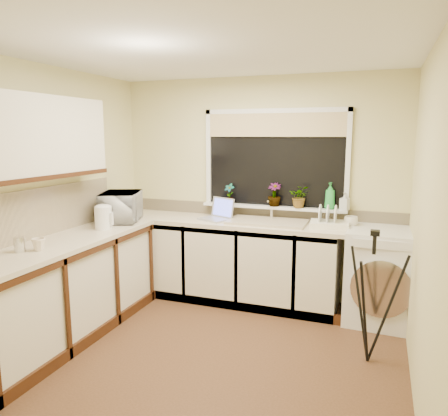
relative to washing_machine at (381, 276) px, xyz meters
The scene contains 32 objects.
floor 1.85m from the washing_machine, 139.42° to the right, with size 3.20×3.20×0.00m, color brown.
ceiling 2.68m from the washing_machine, 139.42° to the right, with size 3.20×3.20×0.00m, color white.
wall_back 1.60m from the washing_machine, 166.19° to the left, with size 3.20×3.20×0.00m, color beige.
wall_front 3.09m from the washing_machine, 117.04° to the right, with size 3.20×3.20×0.00m, color beige.
wall_left 3.27m from the washing_machine, 158.51° to the right, with size 3.00×3.00×0.00m, color beige.
wall_right 1.41m from the washing_machine, 78.40° to the right, with size 3.00×3.00×0.00m, color beige.
base_cabinet_back 1.69m from the washing_machine, behind, with size 2.55×0.60×0.86m, color silver.
base_cabinet_left 3.04m from the washing_machine, 151.16° to the right, with size 0.54×2.40×0.86m, color silver.
worktop_back 1.42m from the washing_machine, behind, with size 3.20×0.60×0.04m, color beige.
worktop_left 3.07m from the washing_machine, 151.16° to the right, with size 0.60×2.40×0.04m, color beige.
upper_cabinet 3.50m from the washing_machine, 150.02° to the right, with size 0.28×1.90×0.70m, color silver.
splashback_left 3.36m from the washing_machine, 153.57° to the right, with size 0.02×2.40×0.45m, color beige.
splashback_back 1.49m from the washing_machine, 166.66° to the left, with size 3.20×0.02×0.14m, color beige.
window_glass 1.62m from the washing_machine, 164.61° to the left, with size 1.50×0.02×1.00m, color black.
window_blind 1.89m from the washing_machine, 165.76° to the left, with size 1.50×0.02×0.25m, color tan.
windowsill 1.32m from the washing_machine, 167.16° to the left, with size 1.60×0.14×0.03m, color white.
sink 1.25m from the washing_machine, behind, with size 0.82×0.46×0.03m, color tan.
faucet 1.31m from the washing_machine, 169.53° to the left, with size 0.03×0.03×0.24m, color silver.
washing_machine is the anchor object (origin of this frame).
laptop 1.79m from the washing_machine, behind, with size 0.40×0.38×0.23m.
kettle 2.79m from the washing_machine, 162.76° to the right, with size 0.17×0.17×0.22m, color white.
dish_rack 0.70m from the washing_machine, behind, with size 0.38×0.28×0.06m, color white.
tripod 0.86m from the washing_machine, 95.13° to the right, with size 0.53×0.53×1.09m, color black, non-canonical shape.
steel_jar 3.28m from the washing_machine, 147.33° to the right, with size 0.09×0.09×0.12m, color silver.
microwave 2.77m from the washing_machine, behind, with size 0.56×0.38×0.31m, color silver.
plant_a 1.81m from the washing_machine, behind, with size 0.12×0.08×0.23m, color #999999.
plant_c 1.37m from the washing_machine, 168.24° to the left, with size 0.14×0.14×0.26m, color #999999.
plant_d 1.14m from the washing_machine, 164.87° to the left, with size 0.22×0.19×0.24m, color #999999.
soap_bottle_green 0.95m from the washing_machine, 155.06° to the left, with size 0.11×0.11×0.28m, color green.
soap_bottle_clear 0.83m from the washing_machine, 148.06° to the left, with size 0.08×0.09×0.19m, color #999999.
cup_back 0.60m from the washing_machine, 158.11° to the left, with size 0.14×0.14×0.11m, color silver.
cup_left 3.14m from the washing_machine, 147.53° to the right, with size 0.11×0.11×0.10m, color #F1DDC6.
Camera 1 is at (1.30, -3.14, 1.82)m, focal length 34.42 mm.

